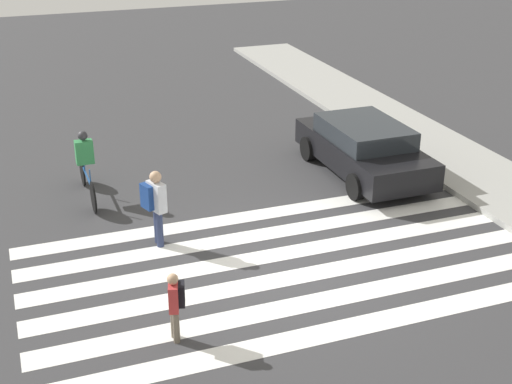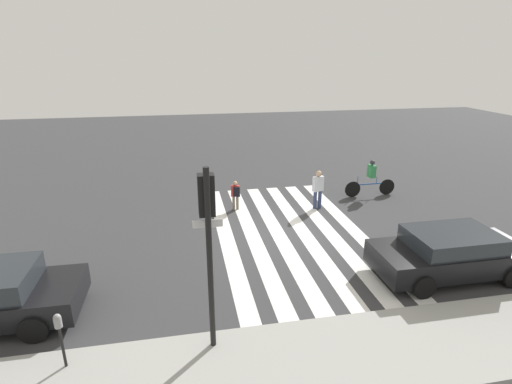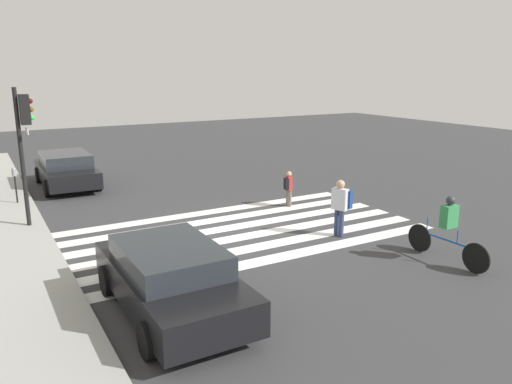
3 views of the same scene
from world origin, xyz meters
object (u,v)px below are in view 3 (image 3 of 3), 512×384
parking_meter (15,177)px  pedestrian_adult_yellow_jacket (288,186)px  pedestrian_adult_tall_backpack (341,203)px  car_parked_silver_sedan (170,277)px  car_parked_dark_suv (66,169)px  traffic_light (24,131)px  cyclist_mid_street (448,227)px

parking_meter → pedestrian_adult_yellow_jacket: parking_meter is taller
pedestrian_adult_tall_backpack → pedestrian_adult_yellow_jacket: size_ratio=1.32×
car_parked_silver_sedan → car_parked_dark_suv: size_ratio=0.98×
traffic_light → parking_meter: (2.96, 0.20, -1.86)m
car_parked_dark_suv → car_parked_silver_sedan: bearing=179.9°
traffic_light → pedestrian_adult_tall_backpack: bearing=-123.8°
traffic_light → parking_meter: size_ratio=3.00×
parking_meter → car_parked_silver_sedan: parking_meter is taller
parking_meter → pedestrian_adult_yellow_jacket: size_ratio=1.11×
cyclist_mid_street → parking_meter: bearing=38.0°
cyclist_mid_street → car_parked_silver_sedan: bearing=81.9°
cyclist_mid_street → car_parked_silver_sedan: 6.79m
traffic_light → car_parked_silver_sedan: bearing=-166.3°
parking_meter → traffic_light: bearing=-176.2°
traffic_light → pedestrian_adult_yellow_jacket: size_ratio=3.35×
traffic_light → car_parked_dark_suv: size_ratio=0.92×
parking_meter → pedestrian_adult_yellow_jacket: bearing=-119.7°
pedestrian_adult_tall_backpack → car_parked_dark_suv: bearing=9.1°
pedestrian_adult_yellow_jacket → car_parked_dark_suv: car_parked_dark_suv is taller
pedestrian_adult_tall_backpack → cyclist_mid_street: (-2.81, -0.99, -0.07)m
pedestrian_adult_yellow_jacket → traffic_light: bearing=-86.2°
pedestrian_adult_tall_backpack → car_parked_dark_suv: pedestrian_adult_tall_backpack is taller
traffic_light → pedestrian_adult_yellow_jacket: bearing=-101.8°
pedestrian_adult_tall_backpack → car_parked_dark_suv: (10.21, 5.60, -0.24)m
pedestrian_adult_yellow_jacket → parking_meter: bearing=-104.2°
car_parked_dark_suv → traffic_light: bearing=161.3°
pedestrian_adult_yellow_jacket → cyclist_mid_street: cyclist_mid_street is taller
traffic_light → pedestrian_adult_tall_backpack: size_ratio=2.54×
pedestrian_adult_yellow_jacket → cyclist_mid_street: (-6.14, -0.55, 0.15)m
cyclist_mid_street → car_parked_dark_suv: bearing=26.2°
parking_meter → cyclist_mid_street: 13.77m
traffic_light → car_parked_dark_suv: traffic_light is taller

